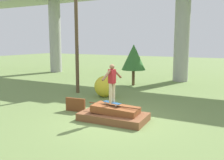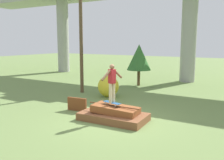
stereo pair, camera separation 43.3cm
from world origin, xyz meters
The scene contains 8 objects.
ground_plane centered at (0.00, 0.00, 0.00)m, with size 80.00×80.00×0.00m, color olive.
scrap_pile centered at (0.02, 0.01, 0.22)m, with size 2.59×1.48×0.60m.
scrap_plank_loose centered at (-2.01, 0.31, 0.29)m, with size 0.93×0.18×0.58m.
skateboard centered at (-0.08, 0.03, 0.67)m, with size 0.82×0.41×0.09m.
skater centered at (-0.08, 0.03, 1.51)m, with size 0.35×1.06×1.46m.
utility_pole centered at (-4.26, 3.57, 4.52)m, with size 1.30×0.20×8.79m.
tree_behind_left centered at (-2.39, 7.40, 1.91)m, with size 1.62×1.62×2.79m.
bush_yellow_flowering centered at (-2.31, 3.37, 0.57)m, with size 1.14×1.14×1.14m.
Camera 1 is at (4.29, -8.10, 2.98)m, focal length 40.00 mm.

